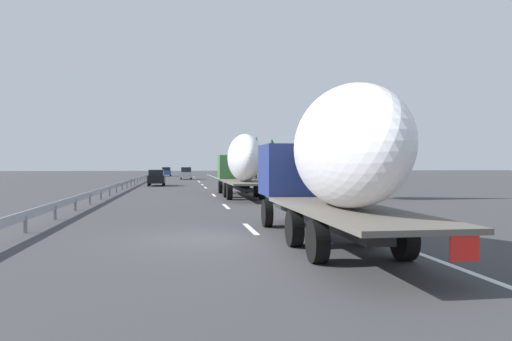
# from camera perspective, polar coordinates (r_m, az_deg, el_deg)

# --- Properties ---
(ground_plane) EXTENTS (260.00, 260.00, 0.00)m
(ground_plane) POSITION_cam_1_polar(r_m,az_deg,el_deg) (55.85, -7.98, -1.72)
(ground_plane) COLOR #38383A
(lane_stripe_0) EXTENTS (3.20, 0.20, 0.01)m
(lane_stripe_0) POSITION_cam_1_polar(r_m,az_deg,el_deg) (18.13, -0.63, -6.74)
(lane_stripe_0) COLOR white
(lane_stripe_0) RESTS_ON ground_plane
(lane_stripe_1) EXTENTS (3.20, 0.20, 0.01)m
(lane_stripe_1) POSITION_cam_1_polar(r_m,az_deg,el_deg) (27.73, -3.47, -4.16)
(lane_stripe_1) COLOR white
(lane_stripe_1) RESTS_ON ground_plane
(lane_stripe_2) EXTENTS (3.20, 0.20, 0.01)m
(lane_stripe_2) POSITION_cam_1_polar(r_m,az_deg,el_deg) (37.92, -4.89, -2.85)
(lane_stripe_2) COLOR white
(lane_stripe_2) RESTS_ON ground_plane
(lane_stripe_3) EXTENTS (3.20, 0.20, 0.01)m
(lane_stripe_3) POSITION_cam_1_polar(r_m,az_deg,el_deg) (50.34, -5.84, -1.97)
(lane_stripe_3) COLOR white
(lane_stripe_3) RESTS_ON ground_plane
(lane_stripe_4) EXTENTS (3.20, 0.20, 0.01)m
(lane_stripe_4) POSITION_cam_1_polar(r_m,az_deg,el_deg) (57.88, -6.22, -1.63)
(lane_stripe_4) COLOR white
(lane_stripe_4) RESTS_ON ground_plane
(lane_stripe_5) EXTENTS (3.20, 0.20, 0.01)m
(lane_stripe_5) POSITION_cam_1_polar(r_m,az_deg,el_deg) (66.37, -6.54, -1.33)
(lane_stripe_5) COLOR white
(lane_stripe_5) RESTS_ON ground_plane
(lane_stripe_6) EXTENTS (3.20, 0.20, 0.01)m
(lane_stripe_6) POSITION_cam_1_polar(r_m,az_deg,el_deg) (69.88, -6.65, -1.23)
(lane_stripe_6) COLOR white
(lane_stripe_6) RESTS_ON ground_plane
(lane_stripe_7) EXTENTS (3.20, 0.20, 0.01)m
(lane_stripe_7) POSITION_cam_1_polar(r_m,az_deg,el_deg) (87.21, -7.06, -0.84)
(lane_stripe_7) COLOR white
(lane_stripe_7) RESTS_ON ground_plane
(lane_stripe_8) EXTENTS (3.20, 0.20, 0.01)m
(lane_stripe_8) POSITION_cam_1_polar(r_m,az_deg,el_deg) (86.39, -7.05, -0.86)
(lane_stripe_8) COLOR white
(lane_stripe_8) RESTS_ON ground_plane
(lane_stripe_9) EXTENTS (3.20, 0.20, 0.01)m
(lane_stripe_9) POSITION_cam_1_polar(r_m,az_deg,el_deg) (94.10, -7.19, -0.73)
(lane_stripe_9) COLOR white
(lane_stripe_9) RESTS_ON ground_plane
(edge_line_right) EXTENTS (110.00, 0.20, 0.01)m
(edge_line_right) POSITION_cam_1_polar(r_m,az_deg,el_deg) (61.16, -2.88, -1.50)
(edge_line_right) COLOR white
(edge_line_right) RESTS_ON ground_plane
(truck_lead) EXTENTS (14.00, 2.55, 4.42)m
(truck_lead) POSITION_cam_1_polar(r_m,az_deg,el_deg) (35.07, -1.64, 0.95)
(truck_lead) COLOR #387038
(truck_lead) RESTS_ON ground_plane
(truck_trailing) EXTENTS (12.57, 2.55, 4.45)m
(truck_trailing) POSITION_cam_1_polar(r_m,az_deg,el_deg) (14.40, 8.77, 1.36)
(truck_trailing) COLOR navy
(truck_trailing) RESTS_ON ground_plane
(car_silver_hatch) EXTENTS (4.24, 1.76, 1.92)m
(car_silver_hatch) POSITION_cam_1_polar(r_m,az_deg,el_deg) (78.90, -8.08, -0.32)
(car_silver_hatch) COLOR #ADB2B7
(car_silver_hatch) RESTS_ON ground_plane
(car_blue_sedan) EXTENTS (4.55, 1.81, 1.80)m
(car_blue_sedan) POSITION_cam_1_polar(r_m,az_deg,el_deg) (100.79, -10.29, -0.12)
(car_blue_sedan) COLOR #28479E
(car_blue_sedan) RESTS_ON ground_plane
(car_black_suv) EXTENTS (4.45, 1.78, 1.77)m
(car_black_suv) POSITION_cam_1_polar(r_m,az_deg,el_deg) (55.40, -11.41, -0.81)
(car_black_suv) COLOR black
(car_black_suv) RESTS_ON ground_plane
(road_sign) EXTENTS (0.10, 0.90, 3.44)m
(road_sign) POSITION_cam_1_polar(r_m,az_deg,el_deg) (53.50, -0.75, 0.72)
(road_sign) COLOR gray
(road_sign) RESTS_ON ground_plane
(tree_0) EXTENTS (2.90, 2.90, 6.07)m
(tree_0) POSITION_cam_1_polar(r_m,az_deg,el_deg) (83.46, -1.53, 1.64)
(tree_0) COLOR #472D19
(tree_0) RESTS_ON ground_plane
(tree_1) EXTENTS (3.74, 3.74, 6.00)m
(tree_1) POSITION_cam_1_polar(r_m,az_deg,el_deg) (69.99, 1.85, 2.02)
(tree_1) COLOR #472D19
(tree_1) RESTS_ON ground_plane
(tree_2) EXTENTS (2.84, 2.84, 7.62)m
(tree_2) POSITION_cam_1_polar(r_m,az_deg,el_deg) (35.16, 14.23, 4.48)
(tree_2) COLOR #472D19
(tree_2) RESTS_ON ground_plane
(tree_3) EXTENTS (2.80, 2.80, 5.08)m
(tree_3) POSITION_cam_1_polar(r_m,az_deg,el_deg) (49.55, 5.64, 1.68)
(tree_3) COLOR #472D19
(tree_3) RESTS_ON ground_plane
(tree_4) EXTENTS (3.64, 3.64, 7.12)m
(tree_4) POSITION_cam_1_polar(r_m,az_deg,el_deg) (83.92, 0.02, 1.99)
(tree_4) COLOR #472D19
(tree_4) RESTS_ON ground_plane
(tree_5) EXTENTS (2.63, 2.63, 7.12)m
(tree_5) POSITION_cam_1_polar(r_m,az_deg,el_deg) (103.72, -1.77, 1.75)
(tree_5) COLOR #472D19
(tree_5) RESTS_ON ground_plane
(guardrail_median) EXTENTS (94.00, 0.10, 0.76)m
(guardrail_median) POSITION_cam_1_polar(r_m,az_deg,el_deg) (59.06, -13.85, -1.04)
(guardrail_median) COLOR #9EA0A5
(guardrail_median) RESTS_ON ground_plane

